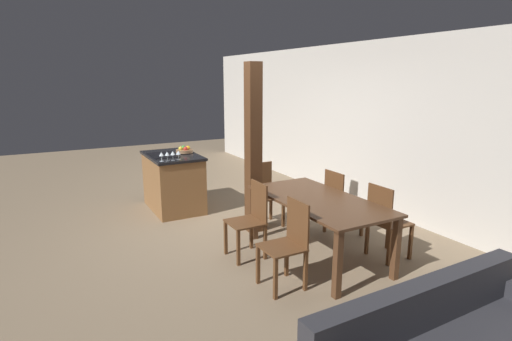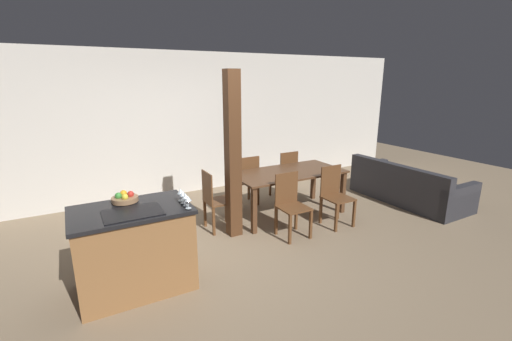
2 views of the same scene
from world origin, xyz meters
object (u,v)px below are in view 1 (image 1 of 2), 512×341
dining_chair_near_right (288,242)px  dining_table (318,206)px  timber_post (253,150)px  dining_chair_near_left (251,218)px  dining_chair_head_end (264,193)px  fruit_bowl (184,150)px  dining_chair_far_right (386,220)px  kitchen_island (173,182)px  wine_glass_far (173,153)px  wine_glass_end (178,153)px  wine_glass_middle (167,154)px  dining_chair_far_left (340,202)px  wine_glass_near (161,154)px

dining_chair_near_right → dining_table: bearing=121.0°
timber_post → dining_chair_near_left: bearing=-30.4°
dining_chair_near_right → dining_chair_head_end: bearing=158.0°
dining_chair_head_end → timber_post: bearing=-147.4°
fruit_bowl → dining_chair_far_right: size_ratio=0.30×
kitchen_island → dining_chair_head_end: (1.31, 0.97, 0.02)m
wine_glass_far → dining_chair_near_right: bearing=9.5°
timber_post → wine_glass_end: bearing=-142.5°
wine_glass_middle → dining_chair_far_left: size_ratio=0.15×
kitchen_island → wine_glass_far: (0.52, -0.14, 0.57)m
wine_glass_middle → dining_chair_far_left: bearing=48.2°
wine_glass_near → wine_glass_end: size_ratio=1.00×
wine_glass_middle → wine_glass_far: (0.00, 0.09, 0.00)m
kitchen_island → fruit_bowl: 0.55m
wine_glass_middle → dining_chair_far_left: (1.68, 1.88, -0.55)m
dining_chair_near_right → dining_chair_far_right: (0.00, 1.37, 0.00)m
dining_table → dining_chair_near_right: size_ratio=2.02×
kitchen_island → wine_glass_end: 0.77m
wine_glass_near → wine_glass_middle: (0.00, 0.09, 0.00)m
kitchen_island → dining_chair_near_left: (2.19, 0.28, 0.02)m
wine_glass_end → dining_chair_far_right: bearing=34.3°
fruit_bowl → dining_chair_far_left: (2.21, 1.44, -0.49)m
fruit_bowl → dining_table: bearing=16.0°
fruit_bowl → dining_chair_head_end: bearing=29.4°
kitchen_island → wine_glass_end: (0.52, -0.05, 0.57)m
wine_glass_far → dining_chair_near_left: wine_glass_far is taller
wine_glass_middle → timber_post: (0.97, 0.92, 0.13)m
kitchen_island → wine_glass_end: bearing=-5.9°
dining_table → timber_post: bearing=-166.2°
fruit_bowl → dining_chair_head_end: (1.33, 0.75, -0.49)m
fruit_bowl → wine_glass_near: bearing=-44.6°
wine_glass_near → dining_chair_far_left: bearing=49.5°
wine_glass_far → dining_chair_near_right: (2.50, 0.42, -0.55)m
wine_glass_middle → timber_post: size_ratio=0.06×
dining_chair_far_right → dining_chair_head_end: same height
dining_chair_near_right → kitchen_island: bearing=-174.7°
wine_glass_end → dining_chair_far_left: size_ratio=0.15×
wine_glass_far → dining_chair_near_left: bearing=14.0°
wine_glass_middle → dining_chair_far_right: wine_glass_middle is taller
timber_post → kitchen_island: bearing=-155.0°
wine_glass_far → dining_chair_head_end: size_ratio=0.15×
wine_glass_middle → wine_glass_end: (0.00, 0.17, 0.00)m
wine_glass_middle → timber_post: timber_post is taller
kitchen_island → dining_chair_far_right: 3.44m
wine_glass_end → wine_glass_middle: bearing=-90.0°
dining_chair_near_left → timber_post: timber_post is taller
wine_glass_end → timber_post: 1.24m
dining_chair_far_left → dining_chair_far_right: size_ratio=1.00×
kitchen_island → dining_chair_head_end: bearing=36.3°
dining_chair_head_end → wine_glass_near: bearing=147.9°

